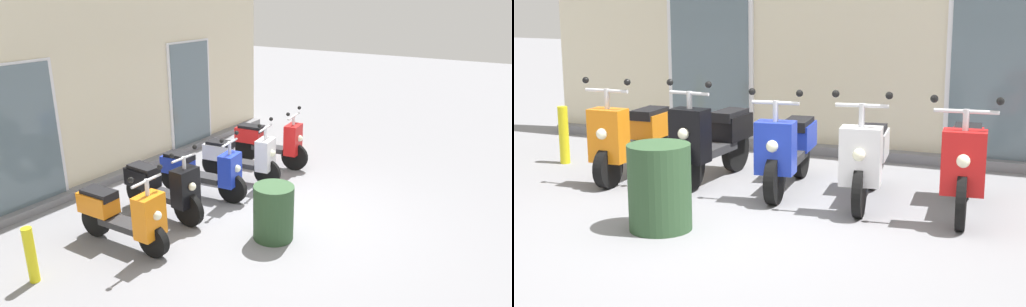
# 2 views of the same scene
# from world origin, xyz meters

# --- Properties ---
(ground_plane) EXTENTS (40.00, 40.00, 0.00)m
(ground_plane) POSITION_xyz_m (0.00, 0.00, 0.00)
(ground_plane) COLOR gray
(storefront_facade) EXTENTS (8.69, 0.50, 4.00)m
(storefront_facade) POSITION_xyz_m (0.00, 3.49, 1.94)
(storefront_facade) COLOR beige
(storefront_facade) RESTS_ON ground_plane
(scooter_orange) EXTENTS (0.57, 1.52, 1.18)m
(scooter_orange) POSITION_xyz_m (-1.83, 1.29, 0.46)
(scooter_orange) COLOR black
(scooter_orange) RESTS_ON ground_plane
(scooter_black) EXTENTS (0.53, 1.57, 1.18)m
(scooter_black) POSITION_xyz_m (-0.91, 1.47, 0.48)
(scooter_black) COLOR black
(scooter_black) RESTS_ON ground_plane
(scooter_blue) EXTENTS (0.59, 1.63, 1.14)m
(scooter_blue) POSITION_xyz_m (-0.01, 1.46, 0.44)
(scooter_blue) COLOR black
(scooter_blue) RESTS_ON ground_plane
(scooter_white) EXTENTS (0.60, 1.54, 1.18)m
(scooter_white) POSITION_xyz_m (0.88, 1.31, 0.47)
(scooter_white) COLOR black
(scooter_white) RESTS_ON ground_plane
(scooter_red) EXTENTS (0.62, 1.59, 1.19)m
(scooter_red) POSITION_xyz_m (1.84, 1.29, 0.50)
(scooter_red) COLOR black
(scooter_red) RESTS_ON ground_plane
(traffic_cone) EXTENTS (0.32, 0.32, 0.52)m
(traffic_cone) POSITION_xyz_m (3.17, 1.48, 0.26)
(traffic_cone) COLOR orange
(traffic_cone) RESTS_ON ground_plane
(curb_bollard) EXTENTS (0.12, 0.12, 0.70)m
(curb_bollard) POSITION_xyz_m (-2.98, 1.56, 0.35)
(curb_bollard) COLOR yellow
(curb_bollard) RESTS_ON ground_plane
(trash_bin) EXTENTS (0.56, 0.56, 0.77)m
(trash_bin) POSITION_xyz_m (-0.55, -0.25, 0.39)
(trash_bin) COLOR #2D4C2D
(trash_bin) RESTS_ON ground_plane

